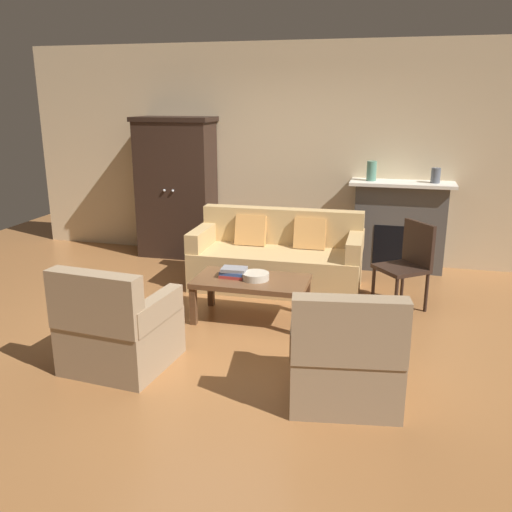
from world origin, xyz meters
TOP-DOWN VIEW (x-y plane):
  - ground_plane at (0.00, 0.00)m, footprint 9.60×9.60m
  - back_wall at (0.00, 2.55)m, footprint 7.20×0.10m
  - fireplace at (1.55, 2.30)m, footprint 1.26×0.48m
  - armoire at (-1.40, 2.22)m, footprint 1.06×0.57m
  - couch at (0.21, 1.28)m, footprint 1.93×0.89m
  - coffee_table at (0.18, 0.23)m, footprint 1.10×0.60m
  - fruit_bowl at (0.22, 0.22)m, footprint 0.26×0.26m
  - book_stack at (-0.01, 0.24)m, footprint 0.25×0.18m
  - mantel_vase_jade at (1.17, 2.28)m, footprint 0.12×0.12m
  - mantel_vase_slate at (1.93, 2.28)m, footprint 0.11×0.11m
  - armchair_near_left at (-0.61, -0.99)m, footprint 0.84×0.84m
  - armchair_near_right at (1.21, -1.05)m, footprint 0.88×0.88m
  - side_chair_wooden at (1.66, 0.96)m, footprint 0.62×0.62m
  - dog at (-1.20, 0.03)m, footprint 0.55×0.31m

SIDE VIEW (x-z plane):
  - ground_plane at x=0.00m, z-range 0.00..0.00m
  - dog at x=-1.20m, z-range 0.05..0.44m
  - armchair_near_left at x=-0.61m, z-range -0.12..0.76m
  - armchair_near_right at x=1.21m, z-range -0.12..0.76m
  - couch at x=0.21m, z-range -0.11..0.75m
  - coffee_table at x=0.18m, z-range 0.16..0.58m
  - fruit_bowl at x=0.22m, z-range 0.42..0.49m
  - book_stack at x=-0.01m, z-range 0.42..0.52m
  - side_chair_wooden at x=1.66m, z-range 0.06..0.96m
  - fireplace at x=1.55m, z-range 0.01..1.13m
  - armoire at x=-1.40m, z-range 0.00..1.87m
  - mantel_vase_slate at x=1.93m, z-range 1.12..1.30m
  - mantel_vase_jade at x=1.17m, z-range 1.12..1.36m
  - back_wall at x=0.00m, z-range 0.00..2.80m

